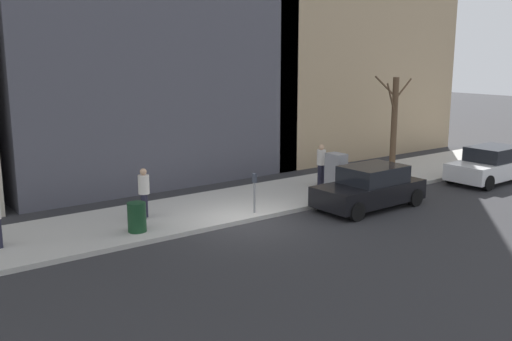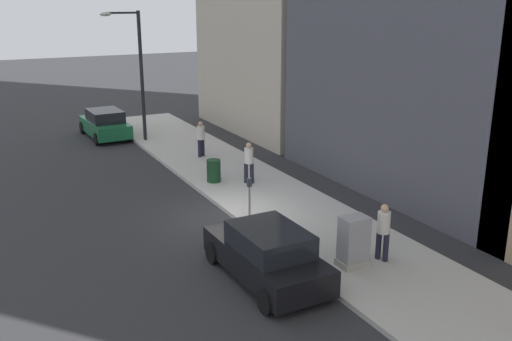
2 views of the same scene
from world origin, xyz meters
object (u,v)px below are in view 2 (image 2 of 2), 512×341
parked_car_black (267,254)px  parked_car_green (105,124)px  utility_box (354,242)px  trash_bin (214,171)px  parking_meter (249,193)px  streetlamp (136,65)px  pedestrian_far_corner (201,137)px  pedestrian_midblock (249,160)px  pedestrian_near_meter (383,229)px

parked_car_black → parked_car_green: bearing=89.0°
utility_box → trash_bin: (-0.40, 8.70, -0.25)m
trash_bin → parked_car_green: bearing=100.6°
parked_car_black → utility_box: bearing=-15.7°
parking_meter → streetlamp: streetlamp is taller
parked_car_black → pedestrian_far_corner: size_ratio=2.55×
streetlamp → trash_bin: size_ratio=7.22×
pedestrian_midblock → pedestrian_far_corner: (-0.18, 4.57, 0.00)m
parked_car_green → parking_meter: 14.42m
parked_car_black → parking_meter: size_ratio=3.13×
trash_bin → pedestrian_near_meter: size_ratio=0.54×
utility_box → trash_bin: size_ratio=1.59×
pedestrian_far_corner → parked_car_black: bearing=47.4°
pedestrian_near_meter → trash_bin: bearing=-9.6°
parked_car_green → pedestrian_far_corner: bearing=-67.9°
streetlamp → parked_car_black: bearing=-94.7°
parking_meter → pedestrian_midblock: pedestrian_midblock is taller
trash_bin → pedestrian_near_meter: (1.34, -8.78, 0.49)m
parking_meter → pedestrian_midblock: bearing=63.6°
parking_meter → pedestrian_far_corner: (1.44, 7.83, 0.11)m
parked_car_black → pedestrian_midblock: (3.13, 7.27, 0.35)m
parked_car_green → pedestrian_far_corner: (2.92, -6.51, 0.35)m
parked_car_black → utility_box: utility_box is taller
streetlamp → pedestrian_near_meter: size_ratio=3.92×
trash_bin → pedestrian_midblock: size_ratio=0.54×
utility_box → pedestrian_far_corner: (0.59, 12.46, 0.24)m
parked_car_green → streetlamp: streetlamp is taller
trash_bin → pedestrian_midblock: (1.17, -0.81, 0.49)m
utility_box → pedestrian_far_corner: size_ratio=0.86×
parking_meter → streetlamp: bearing=90.8°
streetlamp → pedestrian_far_corner: 5.56m
parked_car_black → parked_car_green: 18.35m
parking_meter → pedestrian_near_meter: bearing=-69.1°
pedestrian_near_meter → pedestrian_midblock: bearing=-17.1°
parked_car_green → pedestrian_near_meter: 19.33m
pedestrian_far_corner → parked_car_green: bearing=-94.5°
streetlamp → pedestrian_midblock: streetlamp is taller
streetlamp → pedestrian_far_corner: (1.61, -4.44, -2.93)m
pedestrian_midblock → utility_box: bearing=-55.5°
utility_box → parked_car_green: bearing=97.0°
parking_meter → pedestrian_midblock: 3.64m
parked_car_green → trash_bin: 10.45m
parked_car_green → pedestrian_midblock: pedestrian_midblock is taller
streetlamp → pedestrian_midblock: 9.64m
utility_box → streetlamp: streetlamp is taller
parking_meter → trash_bin: parking_meter is taller
streetlamp → parked_car_green: bearing=122.3°
parked_car_black → trash_bin: size_ratio=4.70×
parked_car_black → pedestrian_far_corner: bearing=75.1°
pedestrian_midblock → streetlamp: bearing=141.3°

